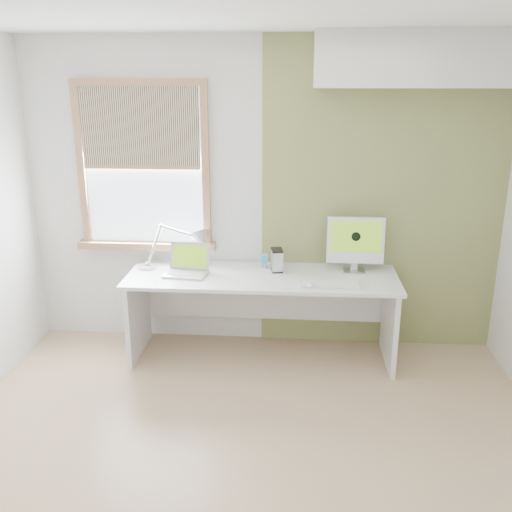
# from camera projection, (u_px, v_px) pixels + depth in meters

# --- Properties ---
(room) EXTENTS (4.04, 3.54, 2.64)m
(room) POSITION_uv_depth(u_px,v_px,m) (242.00, 262.00, 3.08)
(room) COLOR tan
(room) RESTS_ON ground
(accent_wall) EXTENTS (2.00, 0.02, 2.60)m
(accent_wall) POSITION_uv_depth(u_px,v_px,m) (382.00, 199.00, 4.66)
(accent_wall) COLOR olive
(accent_wall) RESTS_ON room
(soffit) EXTENTS (1.60, 0.40, 0.42)m
(soffit) POSITION_uv_depth(u_px,v_px,m) (423.00, 58.00, 4.15)
(soffit) COLOR white
(soffit) RESTS_ON room
(window) EXTENTS (1.20, 0.14, 1.42)m
(window) POSITION_uv_depth(u_px,v_px,m) (143.00, 167.00, 4.70)
(window) COLOR #926848
(window) RESTS_ON room
(desk) EXTENTS (2.20, 0.70, 0.73)m
(desk) POSITION_uv_depth(u_px,v_px,m) (262.00, 295.00, 4.68)
(desk) COLOR silver
(desk) RESTS_ON room
(desk_lamp) EXTENTS (0.68, 0.35, 0.37)m
(desk_lamp) POSITION_uv_depth(u_px,v_px,m) (191.00, 243.00, 4.75)
(desk_lamp) COLOR #B7B9BC
(desk_lamp) RESTS_ON desk
(laptop) EXTENTS (0.37, 0.31, 0.24)m
(laptop) POSITION_uv_depth(u_px,v_px,m) (188.00, 266.00, 4.60)
(laptop) COLOR #B7B9BC
(laptop) RESTS_ON desk
(phone_dock) EXTENTS (0.08, 0.08, 0.13)m
(phone_dock) POSITION_uv_depth(u_px,v_px,m) (264.00, 264.00, 4.73)
(phone_dock) COLOR #B7B9BC
(phone_dock) RESTS_ON desk
(external_drive) EXTENTS (0.11, 0.16, 0.19)m
(external_drive) POSITION_uv_depth(u_px,v_px,m) (277.00, 260.00, 4.64)
(external_drive) COLOR #B7B9BC
(external_drive) RESTS_ON desk
(imac) EXTENTS (0.47, 0.15, 0.46)m
(imac) POSITION_uv_depth(u_px,v_px,m) (355.00, 241.00, 4.59)
(imac) COLOR #B7B9BC
(imac) RESTS_ON desk
(keyboard) EXTENTS (0.46, 0.14, 0.02)m
(keyboard) POSITION_uv_depth(u_px,v_px,m) (330.00, 285.00, 4.33)
(keyboard) COLOR white
(keyboard) RESTS_ON desk
(mouse) EXTENTS (0.07, 0.11, 0.03)m
(mouse) POSITION_uv_depth(u_px,v_px,m) (311.00, 285.00, 4.31)
(mouse) COLOR white
(mouse) RESTS_ON desk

